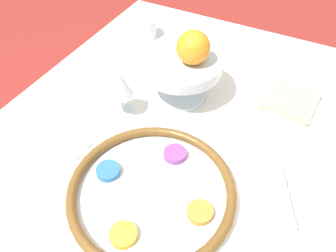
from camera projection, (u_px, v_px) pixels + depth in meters
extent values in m
cube|color=silver|center=(179.00, 215.00, 1.04)|extent=(1.11, 0.90, 0.75)
cylinder|color=silver|center=(152.00, 194.00, 0.65)|extent=(0.33, 0.33, 0.01)
torus|color=brown|center=(152.00, 190.00, 0.64)|extent=(0.33, 0.33, 0.02)
cylinder|color=#844299|center=(175.00, 154.00, 0.71)|extent=(0.05, 0.05, 0.01)
cylinder|color=#2D6BB7|center=(108.00, 171.00, 0.68)|extent=(0.05, 0.05, 0.01)
cylinder|color=gold|center=(123.00, 235.00, 0.58)|extent=(0.05, 0.05, 0.01)
cylinder|color=orange|center=(200.00, 212.00, 0.61)|extent=(0.05, 0.05, 0.01)
cylinder|color=silver|center=(123.00, 112.00, 0.82)|extent=(0.06, 0.06, 0.00)
cylinder|color=silver|center=(122.00, 103.00, 0.80)|extent=(0.01, 0.01, 0.06)
cone|color=silver|center=(119.00, 83.00, 0.75)|extent=(0.06, 0.06, 0.07)
cylinder|color=silver|center=(180.00, 93.00, 0.86)|extent=(0.14, 0.14, 0.01)
cylinder|color=silver|center=(181.00, 81.00, 0.83)|extent=(0.03, 0.03, 0.08)
cylinder|color=silver|center=(181.00, 64.00, 0.80)|extent=(0.20, 0.20, 0.03)
sphere|color=orange|center=(193.00, 47.00, 0.75)|extent=(0.08, 0.08, 0.08)
cylinder|color=silver|center=(290.00, 103.00, 0.84)|extent=(0.16, 0.16, 0.01)
cube|color=#D1B784|center=(291.00, 100.00, 0.83)|extent=(0.13, 0.13, 0.01)
cylinder|color=white|center=(276.00, 193.00, 0.63)|extent=(0.15, 0.10, 0.05)
cylinder|color=silver|center=(145.00, 28.00, 1.05)|extent=(0.07, 0.07, 0.06)
cylinder|color=silver|center=(189.00, 48.00, 0.97)|extent=(0.07, 0.07, 0.06)
cube|color=silver|center=(51.00, 137.00, 0.76)|extent=(0.05, 0.19, 0.01)
cube|color=silver|center=(60.00, 129.00, 0.78)|extent=(0.04, 0.19, 0.01)
cube|color=silver|center=(292.00, 220.00, 0.61)|extent=(0.17, 0.06, 0.01)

